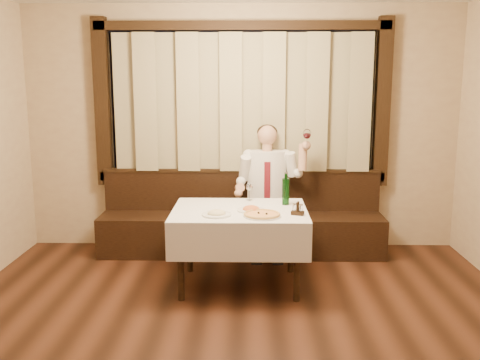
{
  "coord_description": "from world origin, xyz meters",
  "views": [
    {
      "loc": [
        0.1,
        -3.21,
        1.98
      ],
      "look_at": [
        0.0,
        1.9,
        1.0
      ],
      "focal_mm": 40.0,
      "sensor_mm": 36.0,
      "label": 1
    }
  ],
  "objects_px": {
    "dining_table": "(240,220)",
    "pizza": "(262,215)",
    "seated_man": "(268,181)",
    "pasta_cream": "(217,211)",
    "banquette": "(241,225)",
    "cruet_caddy": "(298,210)",
    "pasta_red": "(251,207)",
    "green_bottle": "(286,191)"
  },
  "relations": [
    {
      "from": "dining_table",
      "to": "seated_man",
      "type": "distance_m",
      "value": 1.0
    },
    {
      "from": "dining_table",
      "to": "pasta_red",
      "type": "bearing_deg",
      "value": -30.43
    },
    {
      "from": "pasta_red",
      "to": "pizza",
      "type": "bearing_deg",
      "value": -63.4
    },
    {
      "from": "banquette",
      "to": "pizza",
      "type": "distance_m",
      "value": 1.38
    },
    {
      "from": "cruet_caddy",
      "to": "pasta_cream",
      "type": "bearing_deg",
      "value": -156.69
    },
    {
      "from": "pasta_cream",
      "to": "seated_man",
      "type": "distance_m",
      "value": 1.27
    },
    {
      "from": "pasta_red",
      "to": "seated_man",
      "type": "bearing_deg",
      "value": 79.46
    },
    {
      "from": "pasta_red",
      "to": "seated_man",
      "type": "relative_size",
      "value": 0.18
    },
    {
      "from": "banquette",
      "to": "seated_man",
      "type": "xyz_separation_m",
      "value": [
        0.29,
        -0.09,
        0.54
      ]
    },
    {
      "from": "pasta_cream",
      "to": "seated_man",
      "type": "relative_size",
      "value": 0.18
    },
    {
      "from": "pizza",
      "to": "cruet_caddy",
      "type": "xyz_separation_m",
      "value": [
        0.32,
        0.05,
        0.03
      ]
    },
    {
      "from": "green_bottle",
      "to": "seated_man",
      "type": "relative_size",
      "value": 0.22
    },
    {
      "from": "pizza",
      "to": "pasta_red",
      "type": "xyz_separation_m",
      "value": [
        -0.1,
        0.19,
        0.02
      ]
    },
    {
      "from": "seated_man",
      "to": "pasta_cream",
      "type": "bearing_deg",
      "value": -113.09
    },
    {
      "from": "pizza",
      "to": "pasta_red",
      "type": "distance_m",
      "value": 0.22
    },
    {
      "from": "cruet_caddy",
      "to": "seated_man",
      "type": "xyz_separation_m",
      "value": [
        -0.24,
        1.14,
        0.05
      ]
    },
    {
      "from": "dining_table",
      "to": "pizza",
      "type": "xyz_separation_m",
      "value": [
        0.21,
        -0.26,
        0.12
      ]
    },
    {
      "from": "banquette",
      "to": "green_bottle",
      "type": "bearing_deg",
      "value": -61.51
    },
    {
      "from": "pasta_red",
      "to": "pasta_cream",
      "type": "height_order",
      "value": "pasta_cream"
    },
    {
      "from": "dining_table",
      "to": "pasta_red",
      "type": "height_order",
      "value": "pasta_red"
    },
    {
      "from": "cruet_caddy",
      "to": "seated_man",
      "type": "bearing_deg",
      "value": 122.59
    },
    {
      "from": "dining_table",
      "to": "pizza",
      "type": "bearing_deg",
      "value": -51.34
    },
    {
      "from": "pizza",
      "to": "dining_table",
      "type": "bearing_deg",
      "value": 128.66
    },
    {
      "from": "banquette",
      "to": "cruet_caddy",
      "type": "bearing_deg",
      "value": -66.64
    },
    {
      "from": "pasta_cream",
      "to": "cruet_caddy",
      "type": "relative_size",
      "value": 2.13
    },
    {
      "from": "seated_man",
      "to": "dining_table",
      "type": "bearing_deg",
      "value": -107.53
    },
    {
      "from": "green_bottle",
      "to": "seated_man",
      "type": "distance_m",
      "value": 0.75
    },
    {
      "from": "banquette",
      "to": "pasta_red",
      "type": "distance_m",
      "value": 1.19
    },
    {
      "from": "dining_table",
      "to": "seated_man",
      "type": "xyz_separation_m",
      "value": [
        0.29,
        0.93,
        0.2
      ]
    },
    {
      "from": "green_bottle",
      "to": "pasta_red",
      "type": "bearing_deg",
      "value": -141.91
    },
    {
      "from": "banquette",
      "to": "pasta_cream",
      "type": "bearing_deg",
      "value": -99.17
    },
    {
      "from": "banquette",
      "to": "pasta_red",
      "type": "relative_size",
      "value": 12.29
    },
    {
      "from": "cruet_caddy",
      "to": "seated_man",
      "type": "height_order",
      "value": "seated_man"
    },
    {
      "from": "banquette",
      "to": "seated_man",
      "type": "height_order",
      "value": "seated_man"
    },
    {
      "from": "pasta_red",
      "to": "green_bottle",
      "type": "distance_m",
      "value": 0.44
    },
    {
      "from": "pasta_cream",
      "to": "green_bottle",
      "type": "xyz_separation_m",
      "value": [
        0.65,
        0.43,
        0.1
      ]
    },
    {
      "from": "pizza",
      "to": "pasta_cream",
      "type": "distance_m",
      "value": 0.41
    },
    {
      "from": "dining_table",
      "to": "green_bottle",
      "type": "bearing_deg",
      "value": 24.16
    },
    {
      "from": "banquette",
      "to": "green_bottle",
      "type": "distance_m",
      "value": 1.1
    },
    {
      "from": "dining_table",
      "to": "pasta_cream",
      "type": "height_order",
      "value": "pasta_cream"
    },
    {
      "from": "banquette",
      "to": "pasta_red",
      "type": "xyz_separation_m",
      "value": [
        0.11,
        -1.09,
        0.48
      ]
    },
    {
      "from": "pasta_cream",
      "to": "banquette",
      "type": "bearing_deg",
      "value": 80.83
    }
  ]
}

